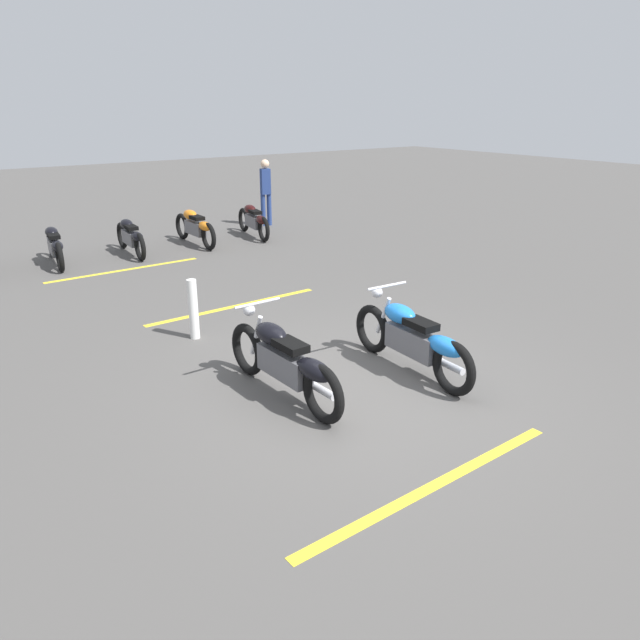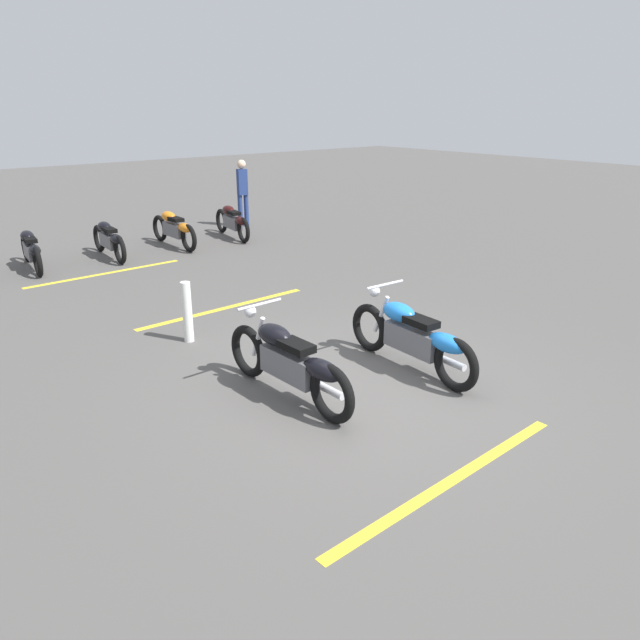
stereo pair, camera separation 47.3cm
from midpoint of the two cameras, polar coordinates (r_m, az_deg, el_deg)
ground_plane at (r=7.43m, az=5.37°, el=-6.40°), size 60.00×60.00×0.00m
motorcycle_bright_foreground at (r=7.75m, az=10.50°, el=-1.79°), size 2.23×0.62×1.04m
motorcycle_dark_foreground at (r=6.98m, az=-1.38°, el=-3.92°), size 2.23×0.62×1.04m
motorcycle_row_far_left at (r=15.68m, az=-5.35°, el=9.31°), size 2.06×0.46×0.78m
motorcycle_row_left at (r=14.96m, az=-10.71°, el=8.60°), size 2.15×0.27×0.81m
motorcycle_row_center at (r=14.29m, az=-16.44°, el=7.53°), size 2.04×0.31×0.77m
motorcycle_row_right at (r=13.91m, az=-22.77°, el=6.46°), size 2.03×0.38×0.77m
bystander_near_row at (r=17.07m, az=-4.33°, el=12.16°), size 0.25×0.30×1.80m
bollard_post at (r=8.91m, az=-10.34°, el=0.98°), size 0.14×0.14×0.89m
parking_stripe_near at (r=5.83m, az=13.05°, el=-14.94°), size 0.22×3.20×0.01m
parking_stripe_mid at (r=10.35m, az=-6.72°, el=1.28°), size 0.22×3.20×0.01m
parking_stripe_far at (r=13.09m, az=-16.87°, el=4.52°), size 0.22×3.20×0.01m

